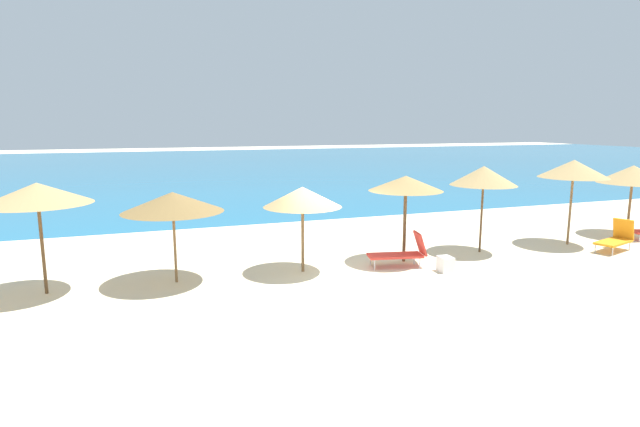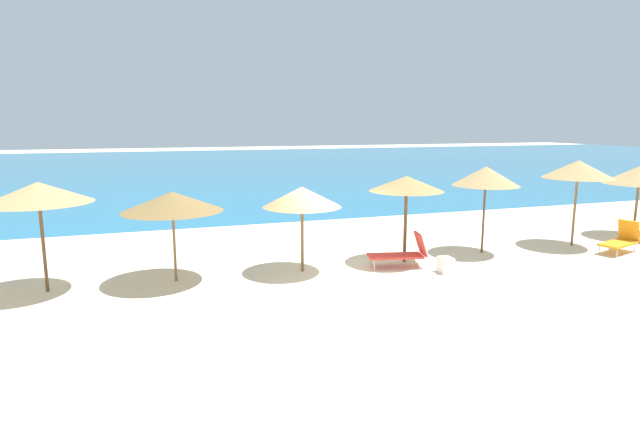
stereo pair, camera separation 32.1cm
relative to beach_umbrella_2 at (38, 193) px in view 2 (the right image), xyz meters
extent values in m
plane|color=beige|center=(7.30, -1.11, -2.50)|extent=(160.00, 160.00, 0.00)
cube|color=#1E6B93|center=(7.30, 37.56, -2.50)|extent=(160.00, 61.38, 0.01)
cylinder|color=brown|center=(0.00, 0.00, -1.30)|extent=(0.08, 0.08, 2.40)
cone|color=tan|center=(0.00, 0.00, 0.01)|extent=(2.52, 2.52, 0.52)
cylinder|color=brown|center=(3.11, -0.13, -1.48)|extent=(0.07, 0.07, 2.05)
cone|color=olive|center=(3.11, -0.13, -0.35)|extent=(2.62, 2.62, 0.52)
cylinder|color=brown|center=(6.58, -0.33, -1.49)|extent=(0.09, 0.09, 2.02)
cone|color=tan|center=(6.58, -0.33, -0.35)|extent=(2.21, 2.21, 0.56)
cylinder|color=brown|center=(9.82, -0.33, -1.34)|extent=(0.10, 0.10, 2.32)
cone|color=#9E7F4C|center=(9.82, -0.33, -0.10)|extent=(2.23, 2.23, 0.45)
cylinder|color=brown|center=(12.74, -0.15, -1.33)|extent=(0.07, 0.07, 2.35)
cone|color=tan|center=(12.74, -0.15, 0.01)|extent=(2.12, 2.12, 0.62)
cylinder|color=brown|center=(16.29, -0.30, -1.26)|extent=(0.08, 0.08, 2.49)
cone|color=tan|center=(16.29, -0.30, 0.14)|extent=(2.29, 2.29, 0.60)
cylinder|color=brown|center=(19.62, 0.13, -1.44)|extent=(0.09, 0.09, 2.12)
cone|color=tan|center=(19.62, 0.13, -0.20)|extent=(2.45, 2.45, 0.67)
cylinder|color=silver|center=(19.15, -0.40, -2.36)|extent=(0.04, 0.04, 0.28)
cube|color=red|center=(9.26, -0.82, -2.15)|extent=(1.68, 0.92, 0.07)
cube|color=red|center=(10.00, -0.97, -1.81)|extent=(0.40, 0.65, 0.67)
cylinder|color=silver|center=(8.66, -0.42, -2.35)|extent=(0.04, 0.04, 0.31)
cylinder|color=silver|center=(8.55, -0.93, -2.35)|extent=(0.04, 0.04, 0.31)
cylinder|color=silver|center=(9.97, -0.70, -2.35)|extent=(0.04, 0.04, 0.31)
cylinder|color=silver|center=(9.87, -1.21, -2.35)|extent=(0.04, 0.04, 0.31)
cube|color=orange|center=(16.89, -1.60, -2.18)|extent=(1.57, 1.04, 0.07)
cube|color=orange|center=(17.54, -1.40, -1.83)|extent=(0.39, 0.67, 0.70)
cylinder|color=silver|center=(16.22, -1.52, -2.36)|extent=(0.04, 0.04, 0.28)
cylinder|color=silver|center=(16.38, -2.04, -2.36)|extent=(0.04, 0.04, 0.28)
cylinder|color=silver|center=(17.39, -1.16, -2.36)|extent=(0.04, 0.04, 0.28)
cylinder|color=silver|center=(17.55, -1.68, -2.36)|extent=(0.04, 0.04, 0.28)
cube|color=white|center=(10.38, -1.73, -2.28)|extent=(0.38, 0.46, 0.44)
camera|label=1|loc=(2.29, -13.70, 1.66)|focal=28.64mm
camera|label=2|loc=(2.60, -13.81, 1.66)|focal=28.64mm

